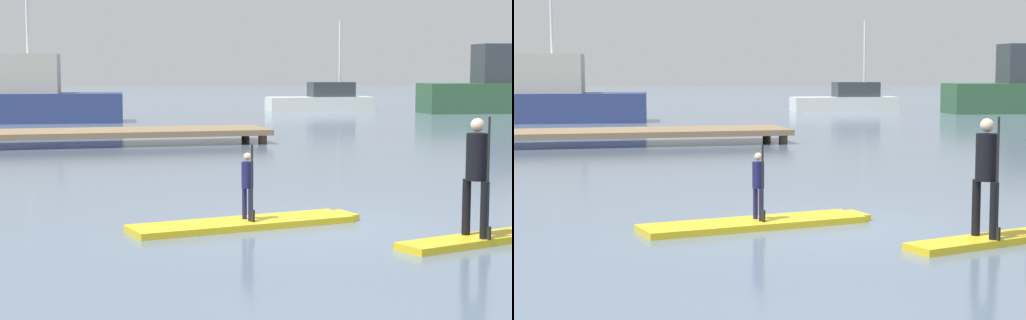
# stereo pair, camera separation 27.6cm
# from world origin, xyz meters

# --- Properties ---
(ground_plane) EXTENTS (240.00, 240.00, 0.00)m
(ground_plane) POSITION_xyz_m (0.00, 0.00, 0.00)
(ground_plane) COLOR slate
(paddleboard_near) EXTENTS (3.69, 1.45, 0.10)m
(paddleboard_near) POSITION_xyz_m (-0.95, 0.29, 0.05)
(paddleboard_near) COLOR gold
(paddleboard_near) RESTS_ON ground
(paddler_child_solo) EXTENTS (0.21, 0.37, 1.16)m
(paddler_child_solo) POSITION_xyz_m (-0.93, 0.28, 0.67)
(paddler_child_solo) COLOR #19194C
(paddler_child_solo) RESTS_ON paddleboard_near
(paddleboard_far) EXTENTS (3.00, 1.32, 0.10)m
(paddleboard_far) POSITION_xyz_m (1.99, -1.73, 0.05)
(paddleboard_far) COLOR gold
(paddleboard_far) RESTS_ON ground
(paddler_adult) EXTENTS (0.35, 0.49, 1.64)m
(paddler_adult) POSITION_xyz_m (1.72, -1.81, 1.03)
(paddler_adult) COLOR black
(paddler_adult) RESTS_ON paddleboard_far
(fishing_boat_green_midground) EXTENTS (9.80, 4.09, 9.69)m
(fishing_boat_green_midground) POSITION_xyz_m (-4.51, 28.77, 1.14)
(fishing_boat_green_midground) COLOR navy
(fishing_boat_green_midground) RESTS_ON ground
(motor_boat_small_navy) EXTENTS (6.29, 2.12, 5.25)m
(motor_boat_small_navy) POSITION_xyz_m (12.94, 36.30, 0.64)
(motor_boat_small_navy) COLOR silver
(motor_boat_small_navy) RESTS_ON ground
(floating_dock) EXTENTS (9.95, 2.82, 0.47)m
(floating_dock) POSITION_xyz_m (-1.41, 15.73, 0.37)
(floating_dock) COLOR #846B4C
(floating_dock) RESTS_ON ground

